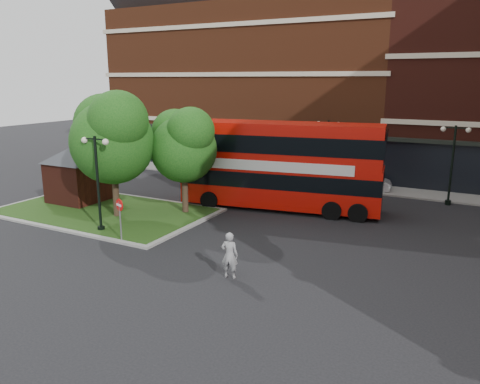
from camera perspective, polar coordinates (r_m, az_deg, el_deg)
The scene contains 15 objects.
ground at distance 21.98m, azimuth -6.47°, elevation -7.13°, with size 120.00×120.00×0.00m, color black.
pavement_far at distance 36.23m, azimuth 8.34°, elevation 1.22°, with size 44.00×3.00×0.12m, color slate.
terrace_far_left at distance 45.41m, azimuth 2.18°, elevation 12.67°, with size 26.00×12.00×14.00m, color brown.
traffic_island at distance 29.05m, azimuth -16.26°, elevation -2.28°, with size 12.60×7.60×0.15m.
kiosk at distance 31.35m, azimuth -19.23°, elevation 2.87°, with size 6.51×6.51×3.60m.
tree_island_west at distance 26.90m, azimuth -15.38°, elevation 6.82°, with size 5.40×4.71×7.21m.
tree_island_east at distance 26.99m, azimuth -6.96°, elevation 6.05°, with size 4.46×3.90×6.29m.
lamp_island at distance 24.76m, azimuth -16.97°, elevation 1.54°, with size 1.72×0.36×5.00m.
lamp_far_left at distance 33.24m, azimuth 10.59°, elevation 4.87°, with size 1.72×0.36×5.00m.
lamp_far_right at distance 31.83m, azimuth 24.47°, elevation 3.50°, with size 1.72×0.36×5.00m.
bus at distance 28.29m, azimuth 4.93°, elevation 3.94°, with size 12.33×4.63×4.60m.
woman at distance 18.72m, azimuth -1.28°, elevation -7.70°, with size 0.69×0.46×1.90m, color gray.
car_silver at distance 33.99m, azimuth 8.50°, elevation 1.45°, with size 1.58×3.94×1.34m, color #B1B3B8.
car_white at distance 34.49m, azimuth 14.67°, elevation 1.30°, with size 1.39×3.99×1.31m, color silver.
no_entry_sign at distance 23.22m, azimuth -14.44°, elevation -2.31°, with size 0.58×0.24×2.18m.
Camera 1 is at (11.71, -16.90, 7.77)m, focal length 35.00 mm.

